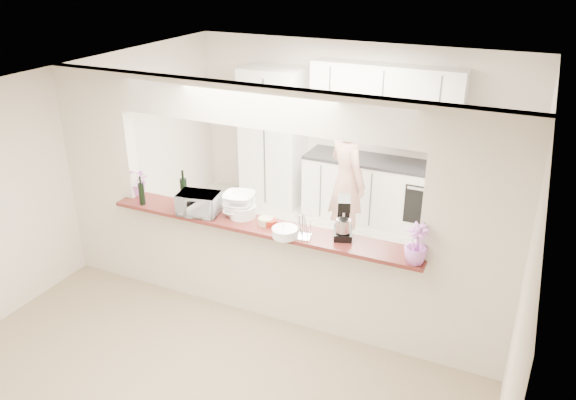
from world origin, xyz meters
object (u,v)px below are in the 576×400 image
Objects in this scene: stand_mixer at (343,219)px; refrigerator at (497,186)px; person at (347,182)px; toaster_oven at (199,204)px.

refrigerator is at bearing 65.03° from stand_mixer.
stand_mixer is 0.23× the size of person.
refrigerator is 3.91m from toaster_oven.
refrigerator is at bearing 33.84° from toaster_oven.
toaster_oven is 0.23× the size of person.
refrigerator is 4.00× the size of toaster_oven.
person is (0.98, 1.93, -0.30)m from toaster_oven.
person is at bearing 51.91° from toaster_oven.
stand_mixer is 1.89m from person.
refrigerator is 0.94× the size of person.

